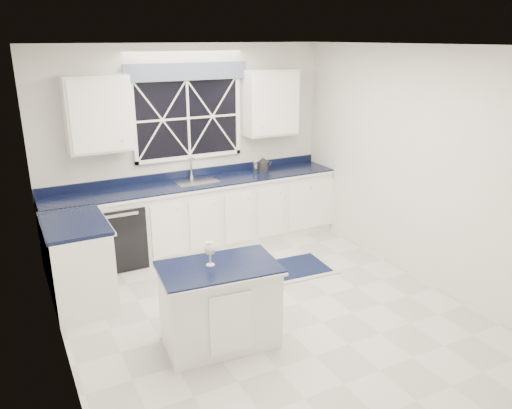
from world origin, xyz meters
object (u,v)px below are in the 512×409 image
dishwasher (118,233)px  faucet (192,167)px  kettle (263,165)px  island (220,305)px  soap_bottle (257,163)px  wine_glass (210,249)px

dishwasher → faucet: bearing=10.0°
dishwasher → kettle: size_ratio=2.94×
island → kettle: bearing=59.4°
soap_bottle → kettle: bearing=-79.3°
faucet → kettle: size_ratio=1.08×
dishwasher → soap_bottle: bearing=5.9°
kettle → wine_glass: size_ratio=1.22×
dishwasher → island: 2.27m
wine_glass → faucet: bearing=72.9°
kettle → soap_bottle: kettle is taller
dishwasher → island: size_ratio=0.72×
island → kettle: (1.71, 2.31, 0.63)m
faucet → wine_glass: faucet is taller
dishwasher → wine_glass: (0.37, -2.18, 0.55)m
island → soap_bottle: 3.03m
island → wine_glass: (-0.06, 0.05, 0.56)m
kettle → dishwasher: bearing=-163.8°
wine_glass → soap_bottle: bearing=54.0°
dishwasher → faucet: (1.10, 0.19, 0.69)m
faucet → wine_glass: (-0.73, -2.37, -0.14)m
faucet → island: bearing=-105.5°
kettle → wine_glass: kettle is taller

